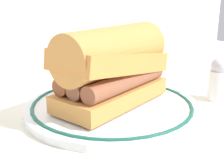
{
  "coord_description": "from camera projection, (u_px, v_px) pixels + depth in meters",
  "views": [
    {
      "loc": [
        -0.22,
        -0.37,
        0.19
      ],
      "look_at": [
        0.02,
        0.02,
        0.04
      ],
      "focal_mm": 48.53,
      "sensor_mm": 36.0,
      "label": 1
    }
  ],
  "objects": [
    {
      "name": "drinking_glass",
      "position": [
        122.0,
        52.0,
        0.72
      ],
      "size": [
        0.06,
        0.06,
        0.11
      ],
      "color": "silver",
      "rests_on": "ground_plane"
    },
    {
      "name": "sausage_sandwich",
      "position": [
        112.0,
        66.0,
        0.47
      ],
      "size": [
        0.21,
        0.15,
        0.12
      ],
      "rotation": [
        0.0,
        0.0,
        0.33
      ],
      "color": "#CE8A43",
      "rests_on": "plate"
    },
    {
      "name": "salt_shaker",
      "position": [
        218.0,
        80.0,
        0.53
      ],
      "size": [
        0.03,
        0.03,
        0.08
      ],
      "color": "white",
      "rests_on": "ground_plane"
    },
    {
      "name": "ground_plane",
      "position": [
        106.0,
        117.0,
        0.46
      ],
      "size": [
        1.5,
        1.5,
        0.0
      ],
      "primitive_type": "plane",
      "color": "silver"
    },
    {
      "name": "plate",
      "position": [
        112.0,
        106.0,
        0.49
      ],
      "size": [
        0.28,
        0.28,
        0.01
      ],
      "color": "white",
      "rests_on": "ground_plane"
    }
  ]
}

